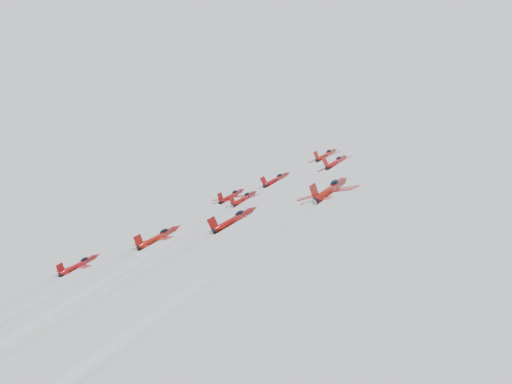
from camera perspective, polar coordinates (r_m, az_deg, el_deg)
The scene contains 7 objects.
jet_lead at distance 155.61m, azimuth 6.26°, elevation 3.30°, with size 9.17×11.41×8.33m.
jet_row2_left at distance 145.67m, azimuth -2.19°, elevation -0.34°, with size 8.78×10.93×7.98m.
jet_row2_center at distance 143.22m, azimuth 1.81°, elevation 1.13°, with size 8.61×10.71×7.82m.
jet_row2_right at distance 131.92m, azimuth 7.15°, elevation 2.67°, with size 8.48×10.54×7.70m.
jet_center at distance 100.77m, azimuth -13.82°, elevation -7.69°, with size 8.54×76.59×54.42m.
jet_rear_right at distance 76.53m, azimuth -21.18°, elevation -13.40°, with size 9.26×83.01×58.98m.
jet_rear_farright at distance 60.19m, azimuth -14.46°, elevation -13.77°, with size 10.31×92.51×65.73m.
Camera 1 is at (75.70, -90.85, 106.40)m, focal length 45.00 mm.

